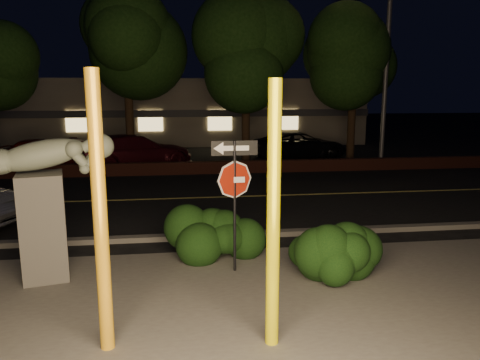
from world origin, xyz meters
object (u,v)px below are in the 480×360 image
Objects in this scene: yellow_pole_left at (100,216)px; streetlight at (383,29)px; signpost at (235,180)px; parked_car_red at (46,153)px; sculpture at (43,192)px; parked_car_dark at (300,146)px; yellow_pole_right at (273,218)px; parked_car_darkred at (135,151)px.

yellow_pole_left is 0.37× the size of streetlight.
signpost is 0.64× the size of parked_car_red.
sculpture is 16.17m from parked_car_dark.
yellow_pole_right is 2.62m from signpost.
streetlight is (11.00, 10.96, 4.26)m from sculpture.
parked_car_darkred is at bearing 93.40° from yellow_pole_left.
parked_car_red is (-14.39, 1.83, -5.21)m from streetlight.
sculpture is 0.27× the size of streetlight.
streetlight is (9.61, 13.53, 4.04)m from yellow_pole_left.
parked_car_red is 0.77× the size of parked_car_darkred.
parked_car_dark is at bearing -101.71° from parked_car_darkred.
yellow_pole_right is at bearing 167.35° from parked_car_darkred.
yellow_pole_left reaches higher than parked_car_dark.
sculpture is at bearing 176.66° from signpost.
streetlight reaches higher than sculpture.
parked_car_dark is (7.80, 1.75, -0.08)m from parked_car_darkred.
yellow_pole_left is at bearing -130.55° from signpost.
streetlight is 11.73m from parked_car_darkred.
parked_car_red is (-6.78, 12.92, -1.11)m from signpost.
parked_car_red is (-4.78, 15.36, -1.17)m from yellow_pole_left.
signpost is at bearing -15.14° from sculpture.
parked_car_dark is at bearing 67.11° from yellow_pole_left.
yellow_pole_right is 0.36× the size of streetlight.
yellow_pole_right is (2.20, -0.17, -0.06)m from yellow_pole_left.
signpost is 14.06m from streetlight.
yellow_pole_left is at bearing 175.62° from yellow_pole_right.
parked_car_red is at bearing 116.59° from signpost.
signpost is (-0.19, 2.61, 0.00)m from yellow_pole_right.
yellow_pole_left reaches higher than signpost.
streetlight reaches higher than parked_car_dark.
yellow_pole_right is 0.91× the size of parked_car_red.
signpost reaches higher than parked_car_red.
parked_car_darkred is (3.91, -0.70, 0.07)m from parked_car_red.
yellow_pole_right is 15.17m from parked_car_darkred.
parked_car_darkred is at bearing 101.69° from yellow_pole_right.
parked_car_darkred is 1.07× the size of parked_car_dark.
sculpture is at bearing 153.20° from parked_car_darkred.
parked_car_red is at bearing 55.46° from parked_car_darkred.
streetlight is (7.60, 11.09, 4.10)m from signpost.
parked_car_red is (-6.97, 15.53, -1.11)m from yellow_pole_right.
yellow_pole_left reaches higher than parked_car_darkred.
signpost is at bearing -104.80° from streetlight.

